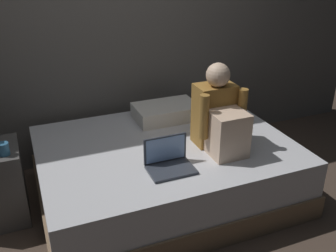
# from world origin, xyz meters

# --- Properties ---
(ground_plane) EXTENTS (8.00, 8.00, 0.00)m
(ground_plane) POSITION_xyz_m (0.00, 0.00, 0.00)
(ground_plane) COLOR #47382D
(wall_back) EXTENTS (5.60, 0.10, 2.70)m
(wall_back) POSITION_xyz_m (0.00, 1.20, 1.35)
(wall_back) COLOR #605B56
(wall_back) RESTS_ON ground_plane
(bed) EXTENTS (2.00, 1.50, 0.48)m
(bed) POSITION_xyz_m (0.20, 0.30, 0.24)
(bed) COLOR #7A6047
(bed) RESTS_ON ground_plane
(person_sitting) EXTENTS (0.39, 0.44, 0.66)m
(person_sitting) POSITION_xyz_m (0.56, 0.10, 0.73)
(person_sitting) COLOR olive
(person_sitting) RESTS_ON bed
(laptop) EXTENTS (0.32, 0.23, 0.22)m
(laptop) POSITION_xyz_m (0.09, -0.06, 0.54)
(laptop) COLOR #333842
(laptop) RESTS_ON bed
(pillow) EXTENTS (0.56, 0.36, 0.13)m
(pillow) POSITION_xyz_m (0.39, 0.75, 0.55)
(pillow) COLOR silver
(pillow) RESTS_ON bed
(mug) EXTENTS (0.08, 0.08, 0.09)m
(mug) POSITION_xyz_m (-0.97, 0.37, 0.64)
(mug) COLOR teal
(mug) RESTS_ON nightstand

